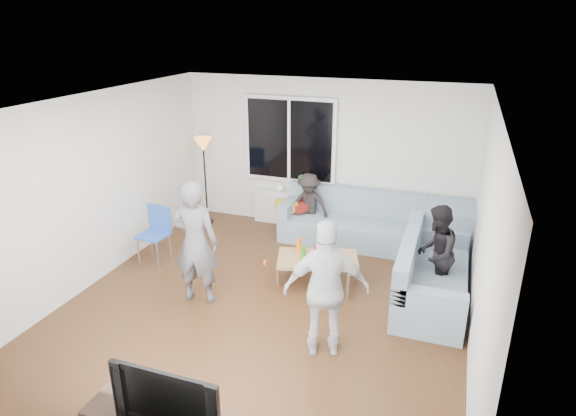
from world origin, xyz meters
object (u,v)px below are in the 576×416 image
at_px(coffee_table, 317,270).
at_px(side_chair, 153,236).
at_px(floor_lamp, 205,181).
at_px(player_right, 327,289).
at_px(sofa_back_section, 351,218).
at_px(player_left, 195,242).
at_px(spectator_right, 436,254).
at_px(spectator_back, 309,205).
at_px(television, 171,393).
at_px(sofa_right_section, 434,270).

distance_m(coffee_table, side_chair, 2.54).
distance_m(floor_lamp, player_right, 4.22).
bearing_deg(sofa_back_section, side_chair, -147.62).
bearing_deg(player_right, sofa_back_section, -102.19).
bearing_deg(coffee_table, player_right, -70.61).
distance_m(player_left, spectator_right, 3.10).
relative_size(side_chair, floor_lamp, 0.55).
bearing_deg(player_left, spectator_back, -115.60).
height_order(player_left, spectator_right, player_left).
height_order(player_right, spectator_back, player_right).
bearing_deg(floor_lamp, spectator_right, -18.53).
distance_m(side_chair, television, 3.83).
distance_m(sofa_back_section, player_left, 2.88).
relative_size(sofa_back_section, sofa_right_section, 1.15).
height_order(floor_lamp, spectator_back, floor_lamp).
bearing_deg(side_chair, player_right, -17.33).
height_order(sofa_right_section, side_chair, side_chair).
relative_size(side_chair, player_right, 0.55).
bearing_deg(sofa_right_section, spectator_right, 0.00).
xyz_separation_m(side_chair, spectator_right, (4.07, 0.32, 0.22)).
relative_size(player_left, spectator_back, 1.50).
xyz_separation_m(side_chair, television, (2.26, -3.08, 0.28)).
xyz_separation_m(player_left, spectator_right, (2.90, 1.06, -0.17)).
xyz_separation_m(sofa_back_section, floor_lamp, (-2.66, -0.00, 0.36)).
distance_m(player_left, player_right, 1.93).
bearing_deg(spectator_back, floor_lamp, -175.02).
relative_size(sofa_right_section, spectator_back, 1.81).
distance_m(player_right, spectator_right, 1.88).
bearing_deg(floor_lamp, coffee_table, -30.51).
bearing_deg(sofa_back_section, floor_lamp, -179.96).
bearing_deg(spectator_right, sofa_right_section, 6.51).
distance_m(sofa_back_section, spectator_back, 0.75).
height_order(player_left, player_right, player_left).
bearing_deg(sofa_back_section, spectator_right, -44.13).
bearing_deg(television, spectator_right, 61.98).
bearing_deg(spectator_back, television, -81.94).
bearing_deg(spectator_right, sofa_back_section, -127.61).
height_order(sofa_back_section, sofa_right_section, same).
xyz_separation_m(sofa_right_section, floor_lamp, (-4.07, 1.39, 0.36)).
height_order(sofa_right_section, player_right, player_right).
distance_m(side_chair, spectator_back, 2.58).
distance_m(sofa_right_section, spectator_right, 0.23).
xyz_separation_m(sofa_right_section, television, (-1.81, -3.38, 0.29)).
xyz_separation_m(player_right, television, (-0.77, -1.84, -0.07)).
bearing_deg(television, player_left, 114.99).
height_order(sofa_right_section, player_left, player_left).
bearing_deg(spectator_back, side_chair, -134.15).
bearing_deg(sofa_right_section, player_left, 109.64).
relative_size(player_left, player_right, 1.05).
bearing_deg(television, side_chair, 126.24).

